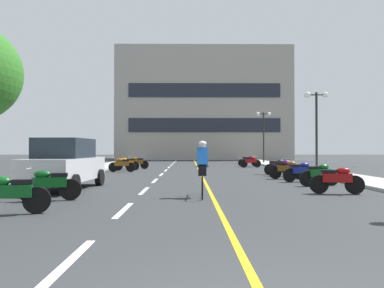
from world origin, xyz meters
TOP-DOWN VIEW (x-y plane):
  - ground_plane at (0.00, 21.00)m, footprint 140.00×140.00m
  - curb_left at (-7.20, 24.00)m, footprint 2.40×72.00m
  - curb_right at (7.20, 24.00)m, footprint 2.40×72.00m
  - lane_dash_0 at (-2.00, 2.00)m, footprint 0.14×2.20m
  - lane_dash_1 at (-2.00, 6.00)m, footprint 0.14×2.20m
  - lane_dash_2 at (-2.00, 10.00)m, footprint 0.14×2.20m
  - lane_dash_3 at (-2.00, 14.00)m, footprint 0.14×2.20m
  - lane_dash_4 at (-2.00, 18.00)m, footprint 0.14×2.20m
  - lane_dash_5 at (-2.00, 22.00)m, footprint 0.14×2.20m
  - lane_dash_6 at (-2.00, 26.00)m, footprint 0.14×2.20m
  - lane_dash_7 at (-2.00, 30.00)m, footprint 0.14×2.20m
  - lane_dash_8 at (-2.00, 34.00)m, footprint 0.14×2.20m
  - lane_dash_9 at (-2.00, 38.00)m, footprint 0.14×2.20m
  - lane_dash_10 at (-2.00, 42.00)m, footprint 0.14×2.20m
  - lane_dash_11 at (-2.00, 46.00)m, footprint 0.14×2.20m
  - centre_line_yellow at (0.25, 24.00)m, footprint 0.12×66.00m
  - office_building at (1.60, 49.90)m, footprint 23.49×9.92m
  - street_lamp_mid at (7.34, 19.62)m, footprint 1.46×0.36m
  - street_lamp_far at (7.00, 33.78)m, footprint 1.46×0.36m
  - parked_car_near at (-4.90, 10.50)m, footprint 2.09×4.28m
  - motorcycle_1 at (-4.40, 5.39)m, footprint 1.66×0.73m
  - motorcycle_2 at (-4.35, 7.57)m, footprint 1.68×0.65m
  - motorcycle_3 at (4.30, 9.05)m, footprint 1.70×0.60m
  - motorcycle_4 at (4.64, 11.58)m, footprint 1.67×0.68m
  - motorcycle_5 at (4.45, 13.35)m, footprint 1.67×0.71m
  - motorcycle_6 at (4.25, 14.87)m, footprint 1.70×0.60m
  - motorcycle_7 at (4.47, 16.49)m, footprint 1.69×0.61m
  - motorcycle_8 at (4.55, 17.92)m, footprint 1.63×0.81m
  - motorcycle_9 at (-4.66, 20.44)m, footprint 1.70×0.60m
  - motorcycle_10 at (-4.65, 22.10)m, footprint 1.68×0.65m
  - motorcycle_11 at (-4.21, 23.86)m, footprint 1.70×0.60m
  - motorcycle_12 at (4.36, 25.85)m, footprint 1.69×0.63m
  - motorcycle_13 at (4.48, 27.54)m, footprint 1.70×0.60m
  - cyclist_rider at (-0.05, 8.37)m, footprint 0.42×1.77m

SIDE VIEW (x-z plane):
  - ground_plane at x=0.00m, z-range 0.00..0.00m
  - lane_dash_0 at x=-2.00m, z-range 0.00..0.01m
  - lane_dash_1 at x=-2.00m, z-range 0.00..0.01m
  - lane_dash_2 at x=-2.00m, z-range 0.00..0.01m
  - lane_dash_3 at x=-2.00m, z-range 0.00..0.01m
  - lane_dash_4 at x=-2.00m, z-range 0.00..0.01m
  - lane_dash_5 at x=-2.00m, z-range 0.00..0.01m
  - lane_dash_6 at x=-2.00m, z-range 0.00..0.01m
  - lane_dash_7 at x=-2.00m, z-range 0.00..0.01m
  - lane_dash_8 at x=-2.00m, z-range 0.00..0.01m
  - lane_dash_9 at x=-2.00m, z-range 0.00..0.01m
  - lane_dash_10 at x=-2.00m, z-range 0.00..0.01m
  - lane_dash_11 at x=-2.00m, z-range 0.00..0.01m
  - centre_line_yellow at x=0.25m, z-range 0.00..0.01m
  - curb_left at x=-7.20m, z-range 0.00..0.12m
  - curb_right at x=7.20m, z-range 0.00..0.12m
  - motorcycle_1 at x=-4.40m, z-range 0.01..0.93m
  - motorcycle_2 at x=-4.35m, z-range 0.01..0.93m
  - motorcycle_3 at x=4.30m, z-range 0.01..0.93m
  - motorcycle_4 at x=4.64m, z-range 0.01..0.93m
  - motorcycle_5 at x=4.45m, z-range 0.01..0.93m
  - motorcycle_6 at x=4.25m, z-range 0.01..0.93m
  - motorcycle_7 at x=4.47m, z-range 0.01..0.93m
  - motorcycle_8 at x=4.55m, z-range 0.01..0.93m
  - motorcycle_9 at x=-4.66m, z-range 0.01..0.93m
  - motorcycle_10 at x=-4.65m, z-range 0.01..0.93m
  - motorcycle_11 at x=-4.21m, z-range 0.01..0.93m
  - motorcycle_12 at x=4.36m, z-range 0.01..0.93m
  - motorcycle_13 at x=4.48m, z-range 0.01..0.93m
  - cyclist_rider at x=-0.05m, z-range 0.03..1.74m
  - parked_car_near at x=-4.90m, z-range 0.01..1.83m
  - street_lamp_mid at x=7.34m, z-range 1.26..6.07m
  - street_lamp_far at x=7.00m, z-range 1.29..6.28m
  - office_building at x=1.60m, z-range 0.00..15.13m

